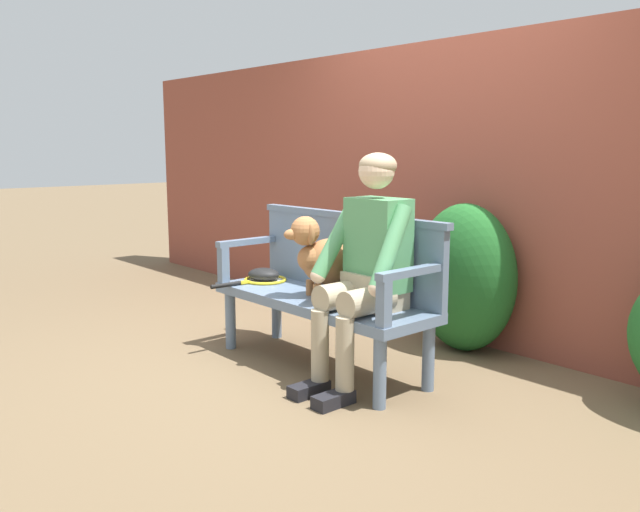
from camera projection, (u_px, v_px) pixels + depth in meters
name	position (u px, v px, depth m)	size (l,w,h in m)	color
ground_plane	(320.00, 367.00, 4.08)	(40.00, 40.00, 0.00)	brown
brick_garden_fence	(454.00, 190.00, 4.74)	(8.00, 0.30, 2.08)	brown
hedge_bush_far_left	(464.00, 278.00, 4.35)	(0.75, 0.49, 0.99)	#1E5B23
garden_bench	(320.00, 306.00, 4.01)	(1.55, 0.51, 0.45)	slate
bench_backrest	(347.00, 251.00, 4.11)	(1.59, 0.06, 0.50)	slate
bench_armrest_left_end	(239.00, 251.00, 4.46)	(0.06, 0.51, 0.28)	slate
bench_armrest_right_end	(401.00, 285.00, 3.37)	(0.06, 0.51, 0.28)	slate
person_seated	(367.00, 262.00, 3.64)	(0.56, 0.66, 1.32)	black
dog_on_bench	(323.00, 256.00, 3.96)	(0.35, 0.49, 0.50)	#AD7042
tennis_racket	(262.00, 280.00, 4.44)	(0.31, 0.57, 0.03)	yellow
baseball_glove	(264.00, 274.00, 4.46)	(0.22, 0.17, 0.09)	black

